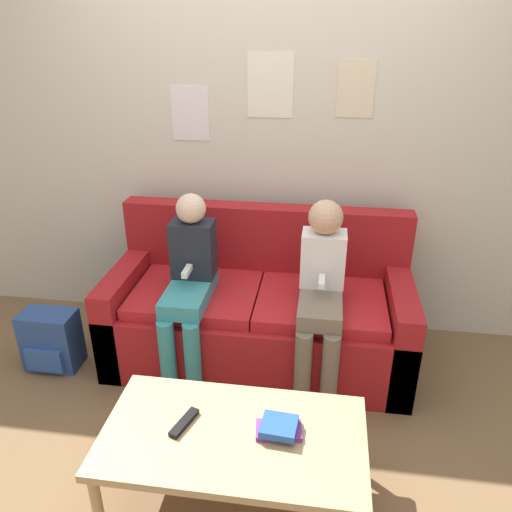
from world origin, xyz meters
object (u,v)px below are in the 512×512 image
Objects in this scene: coffee_table at (233,440)px; person_right at (321,288)px; tv_remote at (184,423)px; backpack at (51,340)px; person_left at (189,281)px; couch at (259,314)px.

person_right is (0.32, 0.88, 0.26)m from coffee_table.
tv_remote is 1.32m from backpack.
tv_remote reaches higher than coffee_table.
person_left reaches higher than backpack.
person_right is at bearing -27.56° from couch.
coffee_table is at bearing 14.22° from tv_remote.
couch is 1.64× the size of coffee_table.
person_left reaches higher than couch.
couch reaches higher than coffee_table.
coffee_table is 1.01× the size of person_left.
coffee_table is at bearing -110.17° from person_right.
backpack is at bearing -166.79° from couch.
person_left is at bearing 115.17° from coffee_table.
person_left is at bearing 6.29° from backpack.
tv_remote is at bearing -121.78° from person_right.
tv_remote is at bearing -99.22° from couch.
backpack is (-1.05, 0.76, -0.23)m from tv_remote.
coffee_table is at bearing -31.73° from backpack.
coffee_table is (0.04, -1.07, 0.06)m from couch.
person_left is at bearing 121.98° from tv_remote.
person_left reaches higher than tv_remote.
couch is 4.84× the size of backpack.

